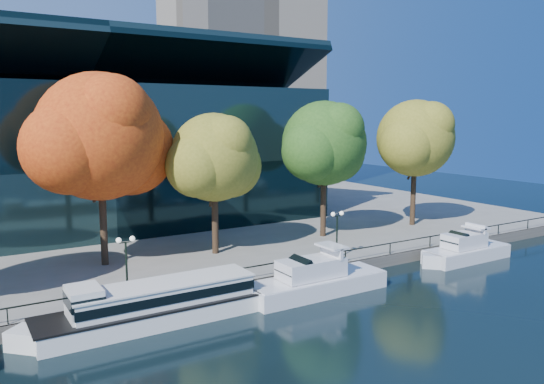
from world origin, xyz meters
TOP-DOWN VIEW (x-y plane):
  - ground at (0.00, 0.00)m, footprint 160.00×160.00m
  - promenade at (0.00, 36.38)m, footprint 90.00×67.08m
  - railing at (0.00, 3.25)m, footprint 88.20×0.08m
  - convention_building at (-4.00, 31.79)m, footprint 50.00×24.57m
  - tour_boat at (-7.13, 1.38)m, footprint 16.07×3.58m
  - cruiser_near at (4.62, 0.51)m, footprint 12.04×3.10m
  - cruiser_far at (21.58, 0.73)m, footprint 9.90×2.74m
  - tree_2 at (-6.79, 12.86)m, footprint 12.55×10.29m
  - tree_3 at (2.35, 11.47)m, footprint 9.47×7.77m
  - tree_4 at (14.47, 11.92)m, footprint 10.36×8.50m
  - tree_5 at (26.26, 11.19)m, footprint 10.39×8.52m
  - lamp_1 at (-7.67, 4.50)m, footprint 1.26×0.36m
  - lamp_2 at (10.08, 4.50)m, footprint 1.26×0.36m

SIDE VIEW (x-z plane):
  - ground at x=0.00m, z-range 0.00..0.00m
  - promenade at x=0.00m, z-range 0.00..1.00m
  - cruiser_far at x=21.58m, z-range -0.59..2.64m
  - cruiser_near at x=4.62m, z-range -0.66..2.83m
  - tour_boat at x=-7.13m, z-range -0.23..2.82m
  - railing at x=0.00m, z-range 1.44..2.43m
  - lamp_1 at x=-7.67m, z-range 1.97..6.00m
  - lamp_2 at x=10.08m, z-range 1.97..6.00m
  - convention_building at x=-4.00m, z-range -2.21..19.22m
  - tree_3 at x=2.35m, z-range 3.14..15.33m
  - tree_4 at x=14.47m, z-range 3.38..16.79m
  - tree_5 at x=26.26m, z-range 3.50..17.19m
  - tree_2 at x=-6.79m, z-range 3.43..18.76m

